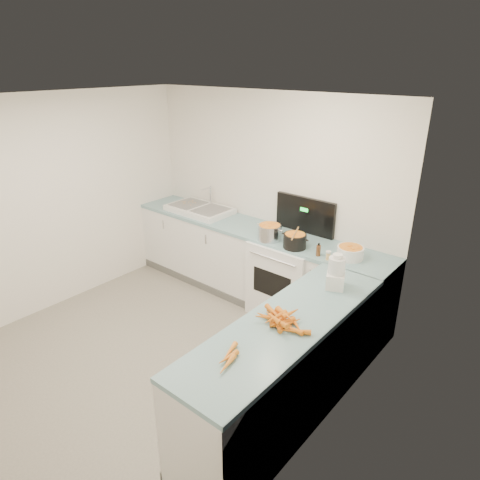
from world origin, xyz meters
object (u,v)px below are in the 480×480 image
Objects in this scene: black_pot at (295,242)px; extract_bottle at (318,251)px; steel_pot at (270,233)px; food_processor at (336,273)px; mixing_bowl at (350,253)px; stove at (288,276)px; sink at (200,209)px; spice_jar at (328,256)px.

black_pot reaches higher than extract_bottle.
steel_pot is 0.64m from extract_bottle.
mixing_bowl is at bearing 105.17° from food_processor.
extract_bottle is at bearing -3.74° from black_pot.
mixing_bowl is at bearing 13.10° from black_pot.
stove is 5.52× the size of black_pot.
stove reaches higher than extract_bottle.
stove is 5.13× the size of steel_pot.
black_pot is 0.91× the size of mixing_bowl.
extract_bottle is (1.92, -0.21, 0.02)m from sink.
black_pot is 0.90m from food_processor.
spice_jar is at bearing 125.11° from food_processor.
sink is (-1.45, 0.02, 0.50)m from stove.
black_pot is at bearing 146.32° from food_processor.
sink is at bearing 173.71° from spice_jar.
sink reaches higher than black_pot.
spice_jar is at bearing -5.12° from black_pot.
mixing_bowl is 0.66m from food_processor.
sink is 1.29m from steel_pot.
extract_bottle is at bearing -22.19° from stove.
extract_bottle is at bearing -150.93° from mixing_bowl.
steel_pot is (1.28, -0.18, 0.04)m from sink.
black_pot is at bearing -45.64° from stove.
food_processor is (0.92, -0.67, 0.60)m from stove.
stove is at bearing 160.54° from spice_jar.
food_processor reaches higher than sink.
spice_jar is (0.77, -0.05, -0.04)m from steel_pot.
mixing_bowl is 0.32m from extract_bottle.
black_pot is at bearing -166.90° from mixing_bowl.
sink is 1.63m from black_pot.
mixing_bowl is at bearing 48.50° from spice_jar.
steel_pot is 1.21m from food_processor.
stove is 0.81m from spice_jar.
sink is 2.70× the size of food_processor.
black_pot reaches higher than spice_jar.
food_processor reaches higher than mixing_bowl.
sink reaches higher than steel_pot.
sink is 11.10× the size of spice_jar.
sink is 2.20m from mixing_bowl.
steel_pot is at bearing 154.94° from food_processor.
steel_pot is 0.98× the size of mixing_bowl.
steel_pot is at bearing 177.39° from extract_bottle.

